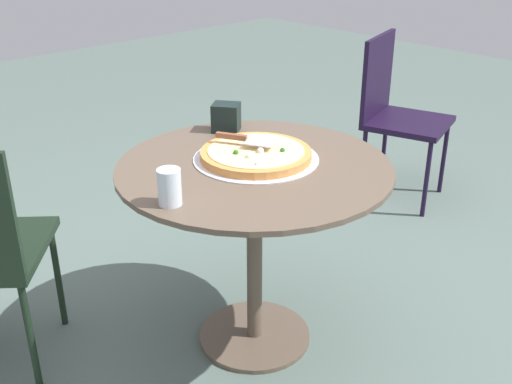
# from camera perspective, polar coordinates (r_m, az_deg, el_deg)

# --- Properties ---
(ground_plane) EXTENTS (10.00, 10.00, 0.00)m
(ground_plane) POSITION_cam_1_polar(r_m,az_deg,el_deg) (2.40, -0.13, -13.18)
(ground_plane) COLOR #54665F
(patio_table) EXTENTS (0.91, 0.91, 0.70)m
(patio_table) POSITION_cam_1_polar(r_m,az_deg,el_deg) (2.10, -0.14, -1.23)
(patio_table) COLOR brown
(patio_table) RESTS_ON ground
(pizza_on_tray) EXTENTS (0.42, 0.42, 0.05)m
(pizza_on_tray) POSITION_cam_1_polar(r_m,az_deg,el_deg) (2.08, -0.00, 3.45)
(pizza_on_tray) COLOR silver
(pizza_on_tray) RESTS_ON patio_table
(pizza_server) EXTENTS (0.14, 0.21, 0.02)m
(pizza_server) POSITION_cam_1_polar(r_m,az_deg,el_deg) (2.11, -1.01, 4.90)
(pizza_server) COLOR silver
(pizza_server) RESTS_ON pizza_on_tray
(drinking_cup) EXTENTS (0.07, 0.07, 0.11)m
(drinking_cup) POSITION_cam_1_polar(r_m,az_deg,el_deg) (1.77, -7.96, 0.46)
(drinking_cup) COLOR silver
(drinking_cup) RESTS_ON patio_table
(napkin_dispenser) EXTENTS (0.13, 0.13, 0.10)m
(napkin_dispenser) POSITION_cam_1_polar(r_m,az_deg,el_deg) (2.34, -2.76, 6.87)
(napkin_dispenser) COLOR black
(napkin_dispenser) RESTS_ON patio_table
(patio_chair_far) EXTENTS (0.50, 0.50, 0.87)m
(patio_chair_far) POSITION_cam_1_polar(r_m,az_deg,el_deg) (3.38, 12.68, 7.61)
(patio_chair_far) COLOR black
(patio_chair_far) RESTS_ON ground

